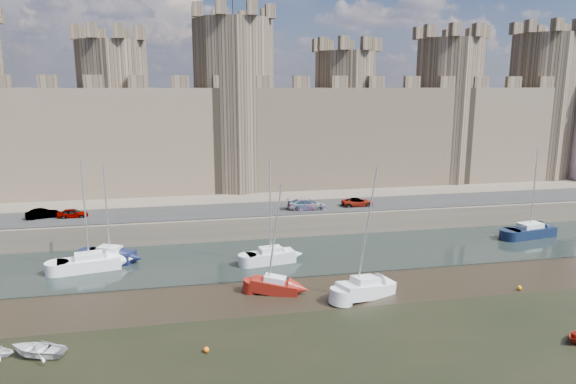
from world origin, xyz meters
name	(u,v)px	position (x,y,z in m)	size (l,w,h in m)	color
water_channel	(241,259)	(0.00, 24.00, 0.04)	(160.00, 12.00, 0.08)	black
quay	(217,181)	(0.00, 60.00, 1.25)	(160.00, 60.00, 2.50)	#4C443A
road	(231,210)	(0.00, 34.00, 2.55)	(160.00, 7.00, 0.10)	black
castle	(216,123)	(-0.64, 48.00, 11.67)	(108.50, 11.00, 29.00)	#42382B
car_0	(73,213)	(-17.40, 34.07, 3.04)	(1.28, 3.18, 1.08)	gray
car_1	(42,214)	(-20.61, 34.48, 3.06)	(1.20, 3.43, 1.13)	gray
car_2	(307,204)	(8.72, 32.71, 3.16)	(1.86, 4.57, 1.33)	gray
car_3	(358,202)	(15.12, 33.14, 3.03)	(1.76, 3.82, 1.06)	gray
sailboat_0	(89,262)	(-14.11, 23.59, 0.80)	(5.77, 3.16, 10.20)	white
sailboat_1	(110,254)	(-12.56, 25.69, 0.76)	(5.08, 3.57, 9.50)	black
sailboat_2	(271,256)	(2.66, 22.19, 0.80)	(4.83, 2.49, 9.94)	silver
sailboat_3	(530,231)	(32.73, 24.95, 0.78)	(6.08, 3.20, 10.14)	black
sailboat_4	(275,285)	(1.84, 15.06, 0.69)	(4.20, 2.72, 9.16)	maroon
sailboat_5	(365,288)	(8.89, 12.87, 0.76)	(5.30, 3.58, 10.65)	silver
dinghy_3	(3,352)	(-16.73, 8.31, 0.37)	(1.22, 0.75, 1.41)	white
dinghy_6	(38,350)	(-14.64, 8.11, 0.36)	(2.51, 0.73, 3.52)	silver
buoy_1	(206,350)	(-4.17, 6.42, 0.19)	(0.38, 0.38, 0.38)	#F45A0A
buoy_3	(519,288)	(22.02, 11.58, 0.20)	(0.41, 0.41, 0.41)	orange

